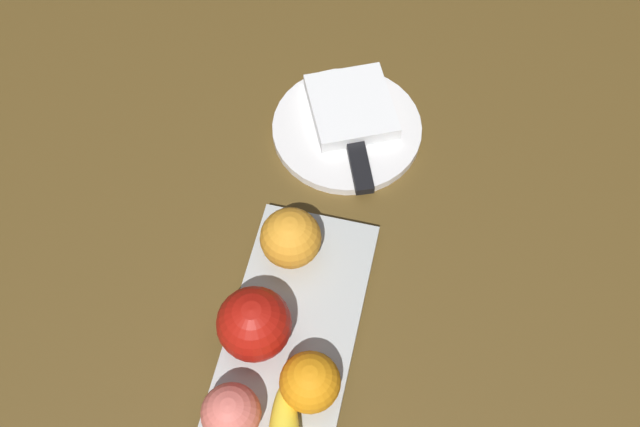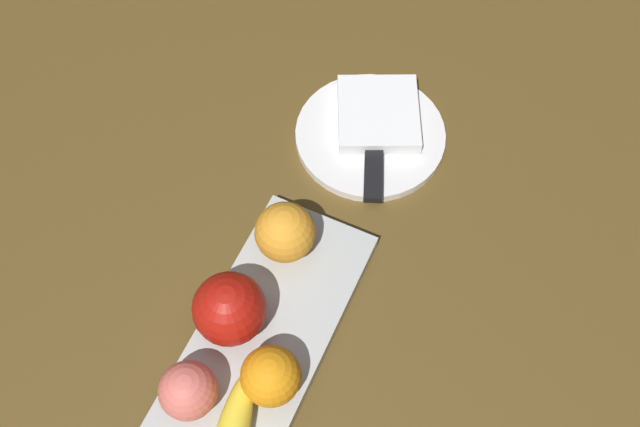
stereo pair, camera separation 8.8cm
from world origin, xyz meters
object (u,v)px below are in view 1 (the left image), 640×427
object	(u,v)px
orange_near_banana	(291,238)
dinner_plate	(347,129)
knife	(357,154)
orange_near_apple	(310,382)
folded_napkin	(351,107)
peach	(231,413)
apple	(254,324)
fruit_tray	(288,351)

from	to	relation	value
orange_near_banana	dinner_plate	xyz separation A→B (m)	(0.21, -0.03, -0.05)
dinner_plate	knife	bearing A→B (deg)	-152.68
dinner_plate	knife	world-z (taller)	knife
orange_near_apple	folded_napkin	world-z (taller)	orange_near_apple
peach	knife	bearing A→B (deg)	-9.00
apple	dinner_plate	xyz separation A→B (m)	(0.32, -0.04, -0.06)
fruit_tray	folded_napkin	size ratio (longest dim) A/B	2.98
dinner_plate	orange_near_banana	bearing A→B (deg)	173.03
orange_near_banana	knife	bearing A→B (deg)	-16.53
orange_near_apple	dinner_plate	xyz separation A→B (m)	(0.37, 0.04, -0.05)
apple	knife	world-z (taller)	apple
dinner_plate	knife	distance (m)	0.05
orange_near_apple	knife	xyz separation A→B (m)	(0.32, 0.01, -0.04)
orange_near_banana	knife	size ratio (longest dim) A/B	0.42
fruit_tray	orange_near_banana	bearing A→B (deg)	11.96
orange_near_apple	knife	distance (m)	0.33
orange_near_apple	folded_napkin	xyz separation A→B (m)	(0.39, 0.04, -0.03)
peach	orange_near_apple	bearing A→B (deg)	-55.28
apple	dinner_plate	world-z (taller)	apple
dinner_plate	folded_napkin	world-z (taller)	folded_napkin
orange_near_apple	peach	distance (m)	0.09
fruit_tray	orange_near_apple	distance (m)	0.07
fruit_tray	orange_near_banana	xyz separation A→B (m)	(0.12, 0.03, 0.05)
fruit_tray	folded_napkin	xyz separation A→B (m)	(0.35, -0.00, 0.01)
peach	knife	xyz separation A→B (m)	(0.37, -0.06, -0.04)
apple	orange_near_apple	xyz separation A→B (m)	(-0.05, -0.07, -0.01)
orange_near_apple	orange_near_banana	distance (m)	0.17
dinner_plate	folded_napkin	xyz separation A→B (m)	(0.03, 0.00, 0.02)
apple	knife	xyz separation A→B (m)	(0.28, -0.06, -0.05)
apple	folded_napkin	xyz separation A→B (m)	(0.35, -0.04, -0.04)
orange_near_apple	dinner_plate	size ratio (longest dim) A/B	0.33
orange_near_apple	peach	bearing A→B (deg)	124.72
folded_napkin	apple	bearing A→B (deg)	173.83
dinner_plate	orange_near_apple	bearing A→B (deg)	-174.33
dinner_plate	folded_napkin	bearing A→B (deg)	0.00
knife	fruit_tray	bearing A→B (deg)	153.72
fruit_tray	peach	world-z (taller)	peach
folded_napkin	knife	world-z (taller)	folded_napkin
peach	folded_napkin	xyz separation A→B (m)	(0.44, -0.04, -0.03)
orange_near_banana	peach	world-z (taller)	orange_near_banana
orange_near_banana	fruit_tray	bearing A→B (deg)	-168.04
apple	knife	size ratio (longest dim) A/B	0.48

